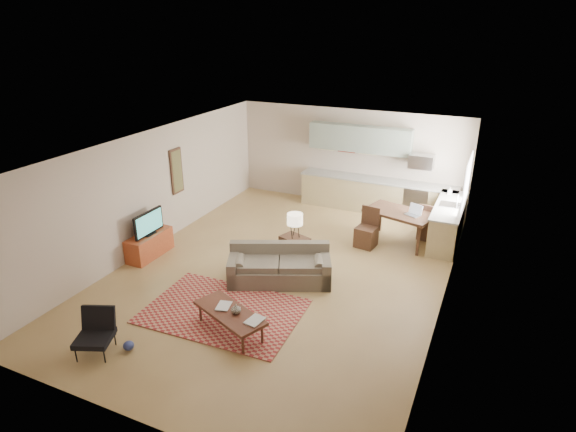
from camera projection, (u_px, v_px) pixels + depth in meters
The scene contains 25 objects.
room at pixel (282, 212), 9.65m from camera, with size 9.00×9.00×9.00m.
kitchen_counter_back at pixel (376, 195), 13.16m from camera, with size 4.26×0.64×0.92m, color tan, non-canonical shape.
kitchen_counter_right at pixel (447, 223), 11.39m from camera, with size 0.64×2.26×0.92m, color tan, non-canonical shape.
kitchen_range at pixel (417, 202), 12.75m from camera, with size 0.62×0.62×0.90m, color #A5A8AD.
kitchen_microwave at pixel (421, 161), 12.35m from camera, with size 0.62×0.40×0.35m, color #A5A8AD.
upper_cabinets at pixel (360, 139), 12.95m from camera, with size 2.80×0.34×0.70m, color gray.
window_right at pixel (467, 181), 10.87m from camera, with size 0.02×1.40×1.05m, color white.
wall_art_left at pixel (177, 171), 11.56m from camera, with size 0.06×0.42×1.10m, color olive, non-canonical shape.
triptych at pixel (347, 143), 13.30m from camera, with size 1.70×0.04×0.50m, color beige, non-canonical shape.
rug at pixel (223, 311), 8.76m from camera, with size 2.77×1.92×0.02m, color maroon.
sofa at pixel (279, 265), 9.62m from camera, with size 2.12×0.92×0.74m, color #655C4D, non-canonical shape.
coffee_table at pixel (230, 322), 8.10m from camera, with size 1.39×0.55×0.42m, color #492317, non-canonical shape.
book_a at pixel (217, 305), 8.18m from camera, with size 0.29×0.34×0.03m, color maroon.
book_b at pixel (249, 318), 7.83m from camera, with size 0.29×0.36×0.02m, color navy.
vase at pixel (236, 309), 7.95m from camera, with size 0.18×0.18×0.17m, color black.
armchair at pixel (94, 335), 7.54m from camera, with size 0.62×0.62×0.71m, color black, non-canonical shape.
tv_credenza at pixel (150, 245), 10.74m from camera, with size 0.44×1.16×0.53m, color #973B1D, non-canonical shape.
tv at pixel (148, 223), 10.52m from camera, with size 0.09×0.89×0.53m, color black, non-canonical shape.
console_table at pixel (295, 252), 10.24m from camera, with size 0.59×0.39×0.69m, color #3B2419, non-canonical shape.
table_lamp at pixel (295, 225), 10.00m from camera, with size 0.33×0.33×0.55m, color beige, non-canonical shape.
dining_table at pixel (398, 227), 11.34m from camera, with size 1.55×0.89×0.78m, color #3B2419, non-canonical shape.
dining_chair_near at pixel (367, 228), 11.11m from camera, with size 0.45×0.47×0.94m, color #3B2419, non-canonical shape.
dining_chair_far at pixel (430, 221), 11.51m from camera, with size 0.44×0.46×0.92m, color #3B2419, non-canonical shape.
laptop at pixel (413, 210), 10.93m from camera, with size 0.33×0.25×0.25m, color #A5A8AD, non-canonical shape.
soap_bottle at pixel (450, 191), 11.84m from camera, with size 0.10×0.10×0.19m, color beige.
Camera 1 is at (3.81, -8.11, 4.94)m, focal length 30.00 mm.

